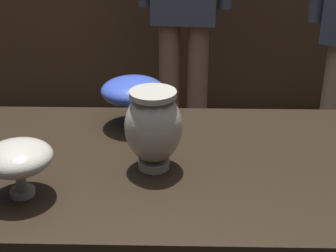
% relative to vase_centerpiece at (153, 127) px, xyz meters
% --- Properties ---
extents(back_display_shelf, '(2.60, 0.40, 0.99)m').
position_rel_vase_centerpiece_xyz_m(back_display_shelf, '(0.07, 2.23, -0.41)').
color(back_display_shelf, '#382619').
rests_on(back_display_shelf, ground_plane).
extents(vase_centerpiece, '(0.13, 0.13, 0.19)m').
position_rel_vase_centerpiece_xyz_m(vase_centerpiece, '(0.00, 0.00, 0.00)').
color(vase_centerpiece, gray).
rests_on(vase_centerpiece, display_plinth).
extents(vase_left_accent, '(0.15, 0.15, 0.12)m').
position_rel_vase_centerpiece_xyz_m(vase_left_accent, '(-0.28, -0.12, -0.02)').
color(vase_left_accent, gray).
rests_on(vase_left_accent, display_plinth).
extents(vase_right_accent, '(0.17, 0.17, 0.13)m').
position_rel_vase_centerpiece_xyz_m(vase_right_accent, '(-0.07, 0.24, -0.01)').
color(vase_right_accent, '#2D429E').
rests_on(vase_right_accent, display_plinth).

